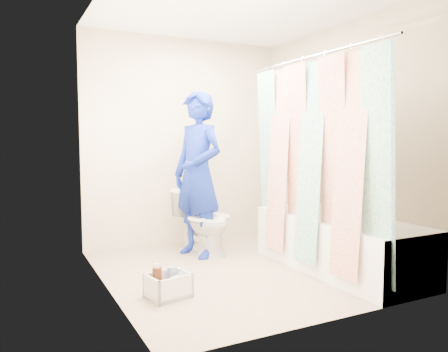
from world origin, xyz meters
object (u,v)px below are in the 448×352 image
toilet (203,221)px  plumber (198,174)px  bathtub (338,242)px  cleaning_caddy (169,286)px

toilet → plumber: bearing=-155.4°
bathtub → plumber: bearing=132.1°
plumber → cleaning_caddy: 1.46m
cleaning_caddy → toilet: bearing=42.7°
cleaning_caddy → bathtub: bearing=-13.6°
toilet → cleaning_caddy: toilet is taller
toilet → plumber: (-0.09, -0.07, 0.52)m
bathtub → cleaning_caddy: bearing=178.5°
bathtub → plumber: (-0.97, 1.07, 0.59)m
bathtub → plumber: 1.56m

